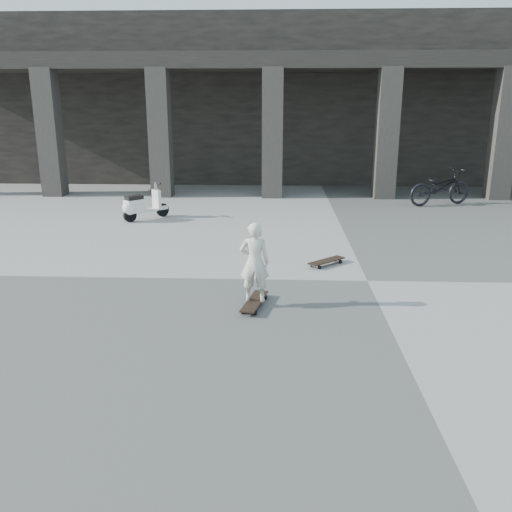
{
  "coord_description": "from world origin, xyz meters",
  "views": [
    {
      "loc": [
        -1.53,
        -8.95,
        2.98
      ],
      "look_at": [
        -1.89,
        -0.79,
        0.65
      ],
      "focal_mm": 38.0,
      "sensor_mm": 36.0,
      "label": 1
    }
  ],
  "objects_px": {
    "bicycle": "(440,187)",
    "longboard": "(255,302)",
    "child": "(255,262)",
    "skateboard_spare": "(327,261)",
    "scooter": "(138,206)"
  },
  "relations": [
    {
      "from": "skateboard_spare",
      "to": "bicycle",
      "type": "distance_m",
      "value": 7.48
    },
    {
      "from": "longboard",
      "to": "skateboard_spare",
      "type": "bearing_deg",
      "value": -18.46
    },
    {
      "from": "scooter",
      "to": "skateboard_spare",
      "type": "bearing_deg",
      "value": -86.49
    },
    {
      "from": "child",
      "to": "bicycle",
      "type": "relative_size",
      "value": 0.59
    },
    {
      "from": "scooter",
      "to": "bicycle",
      "type": "height_order",
      "value": "bicycle"
    },
    {
      "from": "child",
      "to": "scooter",
      "type": "xyz_separation_m",
      "value": [
        -3.29,
        6.01,
        -0.32
      ]
    },
    {
      "from": "child",
      "to": "bicycle",
      "type": "distance_m",
      "value": 10.01
    },
    {
      "from": "longboard",
      "to": "skateboard_spare",
      "type": "height_order",
      "value": "skateboard_spare"
    },
    {
      "from": "bicycle",
      "to": "longboard",
      "type": "bearing_deg",
      "value": 128.1
    },
    {
      "from": "longboard",
      "to": "bicycle",
      "type": "bearing_deg",
      "value": -19.44
    },
    {
      "from": "bicycle",
      "to": "child",
      "type": "bearing_deg",
      "value": 128.1
    },
    {
      "from": "longboard",
      "to": "child",
      "type": "relative_size",
      "value": 0.8
    },
    {
      "from": "skateboard_spare",
      "to": "bicycle",
      "type": "height_order",
      "value": "bicycle"
    },
    {
      "from": "skateboard_spare",
      "to": "scooter",
      "type": "distance_m",
      "value": 5.95
    },
    {
      "from": "skateboard_spare",
      "to": "scooter",
      "type": "bearing_deg",
      "value": 96.94
    }
  ]
}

